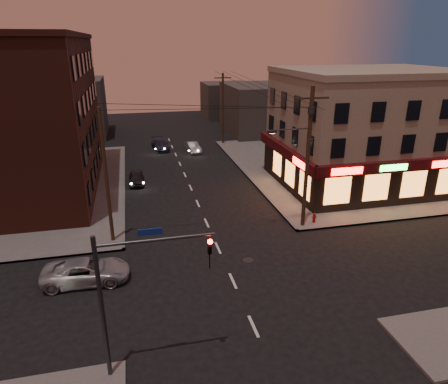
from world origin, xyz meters
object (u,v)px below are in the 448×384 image
object	(u,v)px
sedan_near	(136,178)
sedan_far	(160,145)
sedan_mid	(193,147)
fire_hydrant	(314,217)
suv_cross	(86,271)

from	to	relation	value
sedan_near	sedan_far	distance (m)	13.06
sedan_mid	fire_hydrant	size ratio (longest dim) A/B	4.97
suv_cross	sedan_near	distance (m)	16.70
sedan_mid	sedan_far	bearing A→B (deg)	144.41
sedan_far	suv_cross	bearing A→B (deg)	-108.54
sedan_near	sedan_far	size ratio (longest dim) A/B	0.80
sedan_far	sedan_near	bearing A→B (deg)	-110.52
fire_hydrant	sedan_far	bearing A→B (deg)	110.70
sedan_mid	sedan_near	bearing A→B (deg)	-130.84
suv_cross	sedan_far	xyz separation A→B (m)	(6.51, 29.03, -0.03)
sedan_near	sedan_far	xyz separation A→B (m)	(3.29, 12.64, 0.04)
suv_cross	sedan_mid	bearing A→B (deg)	-18.70
sedan_far	fire_hydrant	distance (m)	26.58
suv_cross	fire_hydrant	distance (m)	16.44
sedan_near	fire_hydrant	xyz separation A→B (m)	(12.69, -12.23, -0.04)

